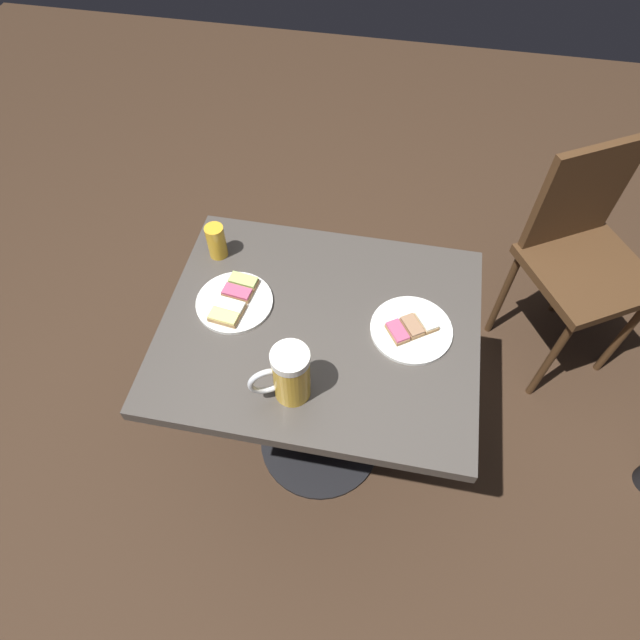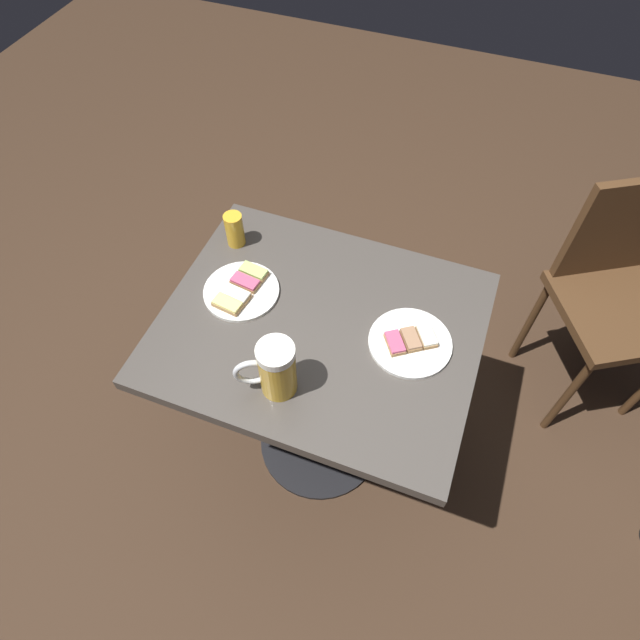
{
  "view_description": "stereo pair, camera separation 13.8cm",
  "coord_description": "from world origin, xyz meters",
  "px_view_note": "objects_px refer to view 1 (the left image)",
  "views": [
    {
      "loc": [
        -0.79,
        -0.15,
        1.9
      ],
      "look_at": [
        0.0,
        0.0,
        0.78
      ],
      "focal_mm": 30.24,
      "sensor_mm": 36.0,
      "label": 1
    },
    {
      "loc": [
        -0.75,
        -0.28,
        1.9
      ],
      "look_at": [
        0.0,
        0.0,
        0.78
      ],
      "focal_mm": 30.24,
      "sensor_mm": 36.0,
      "label": 2
    }
  ],
  "objects_px": {
    "plate_near": "(411,329)",
    "beer_mug": "(289,375)",
    "plate_far": "(234,301)",
    "beer_glass_small": "(216,241)",
    "cafe_chair": "(581,251)"
  },
  "relations": [
    {
      "from": "plate_near",
      "to": "beer_mug",
      "type": "bearing_deg",
      "value": 130.97
    },
    {
      "from": "plate_far",
      "to": "beer_glass_small",
      "type": "bearing_deg",
      "value": 29.7
    },
    {
      "from": "plate_far",
      "to": "beer_mug",
      "type": "relative_size",
      "value": 1.25
    },
    {
      "from": "beer_glass_small",
      "to": "cafe_chair",
      "type": "bearing_deg",
      "value": -68.54
    },
    {
      "from": "beer_mug",
      "to": "cafe_chair",
      "type": "distance_m",
      "value": 1.22
    },
    {
      "from": "cafe_chair",
      "to": "plate_far",
      "type": "bearing_deg",
      "value": -0.29
    },
    {
      "from": "beer_mug",
      "to": "cafe_chair",
      "type": "bearing_deg",
      "value": -44.72
    },
    {
      "from": "beer_mug",
      "to": "plate_far",
      "type": "bearing_deg",
      "value": 41.54
    },
    {
      "from": "plate_far",
      "to": "beer_glass_small",
      "type": "xyz_separation_m",
      "value": [
        0.16,
        0.09,
        0.04
      ]
    },
    {
      "from": "plate_near",
      "to": "plate_far",
      "type": "relative_size",
      "value": 1.03
    },
    {
      "from": "plate_far",
      "to": "beer_glass_small",
      "type": "relative_size",
      "value": 1.98
    },
    {
      "from": "beer_glass_small",
      "to": "cafe_chair",
      "type": "xyz_separation_m",
      "value": [
        0.44,
        -1.13,
        -0.28
      ]
    },
    {
      "from": "beer_mug",
      "to": "cafe_chair",
      "type": "height_order",
      "value": "beer_mug"
    },
    {
      "from": "beer_mug",
      "to": "beer_glass_small",
      "type": "relative_size",
      "value": 1.58
    },
    {
      "from": "plate_near",
      "to": "plate_far",
      "type": "bearing_deg",
      "value": 89.88
    }
  ]
}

